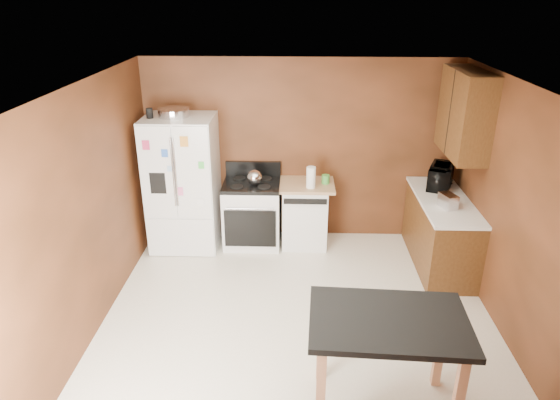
# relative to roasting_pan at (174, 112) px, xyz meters

# --- Properties ---
(floor) EXTENTS (4.50, 4.50, 0.00)m
(floor) POSITION_rel_roasting_pan_xyz_m (1.61, -1.91, -1.85)
(floor) COLOR silver
(floor) RESTS_ON ground
(ceiling) EXTENTS (4.50, 4.50, 0.00)m
(ceiling) POSITION_rel_roasting_pan_xyz_m (1.61, -1.91, 0.65)
(ceiling) COLOR white
(ceiling) RESTS_ON ground
(wall_back) EXTENTS (4.20, 0.00, 4.20)m
(wall_back) POSITION_rel_roasting_pan_xyz_m (1.61, 0.34, -0.60)
(wall_back) COLOR brown
(wall_back) RESTS_ON ground
(wall_left) EXTENTS (0.00, 4.50, 4.50)m
(wall_left) POSITION_rel_roasting_pan_xyz_m (-0.49, -1.91, -0.60)
(wall_left) COLOR brown
(wall_left) RESTS_ON ground
(wall_right) EXTENTS (0.00, 4.50, 4.50)m
(wall_right) POSITION_rel_roasting_pan_xyz_m (3.71, -1.91, -0.60)
(wall_right) COLOR brown
(wall_right) RESTS_ON ground
(roasting_pan) EXTENTS (0.40, 0.40, 0.10)m
(roasting_pan) POSITION_rel_roasting_pan_xyz_m (0.00, 0.00, 0.00)
(roasting_pan) COLOR silver
(roasting_pan) RESTS_ON refrigerator
(pen_cup) EXTENTS (0.08, 0.08, 0.13)m
(pen_cup) POSITION_rel_roasting_pan_xyz_m (-0.28, -0.11, 0.01)
(pen_cup) COLOR black
(pen_cup) RESTS_ON refrigerator
(kettle) EXTENTS (0.20, 0.20, 0.20)m
(kettle) POSITION_rel_roasting_pan_xyz_m (1.01, -0.05, -0.85)
(kettle) COLOR silver
(kettle) RESTS_ON gas_range
(paper_towel) EXTENTS (0.14, 0.14, 0.28)m
(paper_towel) POSITION_rel_roasting_pan_xyz_m (1.76, -0.10, -0.82)
(paper_towel) COLOR white
(paper_towel) RESTS_ON dishwasher
(green_canister) EXTENTS (0.13, 0.13, 0.12)m
(green_canister) POSITION_rel_roasting_pan_xyz_m (1.96, 0.06, -0.90)
(green_canister) COLOR green
(green_canister) RESTS_ON dishwasher
(toaster) EXTENTS (0.21, 0.26, 0.17)m
(toaster) POSITION_rel_roasting_pan_xyz_m (3.37, -0.71, -0.87)
(toaster) COLOR silver
(toaster) RESTS_ON right_cabinets
(microwave) EXTENTS (0.50, 0.59, 0.27)m
(microwave) POSITION_rel_roasting_pan_xyz_m (3.44, -0.06, -0.81)
(microwave) COLOR black
(microwave) RESTS_ON right_cabinets
(refrigerator) EXTENTS (0.90, 0.80, 1.80)m
(refrigerator) POSITION_rel_roasting_pan_xyz_m (0.06, -0.04, -0.95)
(refrigerator) COLOR white
(refrigerator) RESTS_ON ground
(gas_range) EXTENTS (0.76, 0.68, 1.10)m
(gas_range) POSITION_rel_roasting_pan_xyz_m (0.97, 0.02, -1.39)
(gas_range) COLOR white
(gas_range) RESTS_ON ground
(dishwasher) EXTENTS (0.78, 0.63, 0.89)m
(dishwasher) POSITION_rel_roasting_pan_xyz_m (1.69, 0.04, -1.40)
(dishwasher) COLOR white
(dishwasher) RESTS_ON ground
(right_cabinets) EXTENTS (0.63, 1.58, 2.45)m
(right_cabinets) POSITION_rel_roasting_pan_xyz_m (3.44, -0.43, -0.94)
(right_cabinets) COLOR brown
(right_cabinets) RESTS_ON ground
(island) EXTENTS (1.29, 0.90, 0.91)m
(island) POSITION_rel_roasting_pan_xyz_m (2.31, -2.93, -1.08)
(island) COLOR black
(island) RESTS_ON ground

